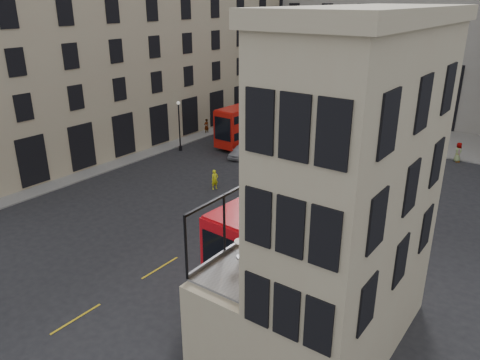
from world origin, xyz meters
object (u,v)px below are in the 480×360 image
Objects in this scene: street_lamp_b at (340,115)px; pedestrian_a at (230,121)px; traffic_light_near at (279,177)px; pedestrian_e at (206,126)px; car_c at (263,135)px; bicycle at (240,211)px; pedestrian_d at (458,152)px; cafe_chair_c at (296,245)px; bus_near at (285,220)px; cafe_chair_d at (325,222)px; cyclist at (215,180)px; cafe_table_far at (302,205)px; car_b at (346,161)px; cafe_table_mid at (276,226)px; cafe_chair_a at (258,280)px; cafe_table_near at (241,246)px; street_lamp_a at (180,129)px; pedestrian_c at (388,130)px; car_a at (241,151)px; bus_far at (254,120)px; cafe_chair_b at (306,240)px; pedestrian_b at (284,128)px; traffic_light_far at (249,113)px.

street_lamp_b is 3.33× the size of pedestrian_a.
traffic_light_near is 22.11m from pedestrian_e.
pedestrian_a is at bearing -2.05° from car_c.
pedestrian_d is at bearing -23.55° from bicycle.
car_c is 32.60m from cafe_chair_c.
bus_near is 13.55× the size of cafe_chair_d.
cafe_table_far reaches higher than cyclist.
car_b is at bearing -32.95° from pedestrian_a.
cafe_table_mid is 4.49m from cafe_chair_a.
cafe_chair_a is at bearing 157.98° from pedestrian_d.
pedestrian_e is 36.93m from cafe_table_near.
car_c is (5.41, 7.85, -1.59)m from street_lamp_a.
pedestrian_c is (-4.28, 30.60, -1.86)m from bus_near.
cafe_chair_c reaches higher than cafe_table_far.
bicycle is 25.90m from pedestrian_a.
bus_near is at bearing 59.91° from pedestrian_e.
pedestrian_a reaches higher than bicycle.
street_lamp_b reaches higher than car_c.
cafe_table_near is 0.89× the size of cafe_chair_d.
car_c is at bearing 92.01° from car_a.
cafe_table_far reaches higher than bus_far.
pedestrian_d is (13.88, -2.39, -1.41)m from street_lamp_b.
car_c reaches higher than car_a.
car_c is at bearing -124.42° from street_lamp_b.
cafe_table_near is (24.20, -31.04, 4.33)m from pedestrian_a.
cyclist is at bearing 128.26° from car_c.
pedestrian_e is (-22.50, 19.38, -1.80)m from bus_near.
pedestrian_c is 36.46m from cafe_table_mid.
cafe_chair_c is at bearing -65.05° from cafe_table_far.
bus_far is 6.83m from pedestrian_a.
bus_far is 21.43m from pedestrian_d.
car_c is at bearing 129.26° from cafe_chair_d.
cafe_chair_b reaches higher than pedestrian_a.
street_lamp_a is 13.06m from pedestrian_b.
bus_near reaches higher than pedestrian_c.
street_lamp_b is 2.97× the size of pedestrian_b.
car_c is (1.04, 0.31, -1.69)m from bus_far.
car_a is at bearing 132.32° from cafe_chair_b.
car_b is 11.59m from pedestrian_d.
cafe_table_mid is at bearing -102.28° from car_b.
car_a is 5.14× the size of cafe_table_far.
pedestrian_c is 2.13× the size of cafe_table_near.
cafe_table_far is 3.50m from cafe_chair_b.
traffic_light_far is at bearing 129.20° from cafe_chair_b.
car_c is 7.52× the size of cafe_table_mid.
bus_near is at bearing 124.47° from cafe_chair_c.
street_lamp_a is 1.39× the size of car_a.
bicycle is 2.51× the size of cafe_chair_c.
pedestrian_c is at bearing 41.38° from bus_far.
street_lamp_a is at bearing 77.88° from cyclist.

